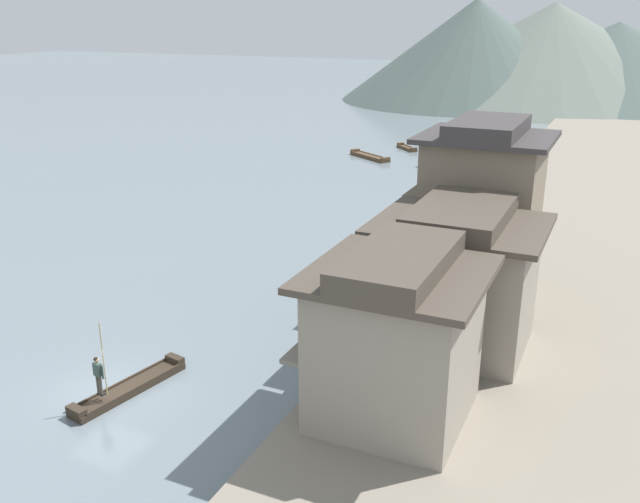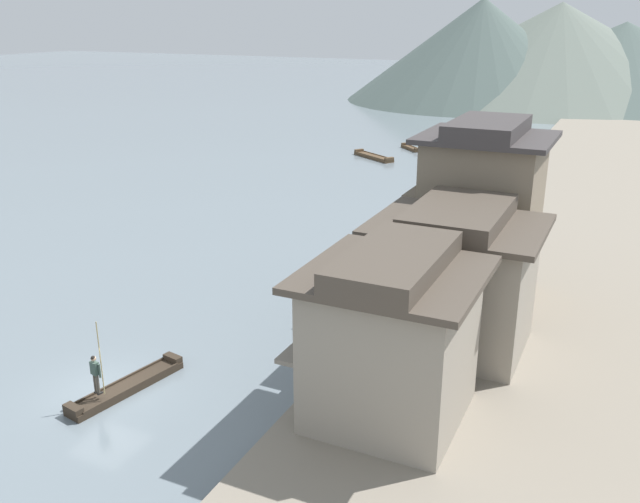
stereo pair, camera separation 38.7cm
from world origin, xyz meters
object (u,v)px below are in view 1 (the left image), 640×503
object	(u,v)px
boat_foreground_poled	(130,388)
house_waterfront_nearest	(396,337)
boat_moored_far	(397,270)
boat_midriver_drifting	(440,165)
boat_moored_nearest	(407,148)
boat_moored_second	(370,157)
boatman_person	(98,371)
house_waterfront_tall	(481,210)
boat_moored_third	(498,163)
house_waterfront_second	(456,277)

from	to	relation	value
boat_foreground_poled	house_waterfront_nearest	bearing A→B (deg)	10.71
boat_moored_far	boat_midriver_drifting	world-z (taller)	boat_moored_far
boat_moored_nearest	boat_moored_second	xyz separation A→B (m)	(-2.00, -6.27, 0.01)
boatman_person	boat_moored_far	world-z (taller)	boatman_person
boat_foreground_poled	house_waterfront_tall	size ratio (longest dim) A/B	0.60
boat_midriver_drifting	boat_foreground_poled	bearing A→B (deg)	-90.02
boat_midriver_drifting	boat_moored_third	bearing A→B (deg)	34.36
boat_moored_nearest	house_waterfront_tall	bearing A→B (deg)	-67.54
boat_midriver_drifting	boat_moored_nearest	bearing A→B (deg)	128.36
house_waterfront_tall	boat_moored_nearest	bearing A→B (deg)	112.46
boat_foreground_poled	house_waterfront_second	bearing A→B (deg)	37.50
boat_moored_third	boat_midriver_drifting	xyz separation A→B (m)	(-5.00, -3.42, 0.01)
house_waterfront_nearest	house_waterfront_tall	size ratio (longest dim) A/B	0.70
boat_moored_third	boat_moored_far	bearing A→B (deg)	-89.05
boat_moored_nearest	house_waterfront_nearest	xyz separation A→B (m)	(15.89, -51.25, 3.50)
boat_moored_nearest	boat_moored_third	size ratio (longest dim) A/B	0.71
house_waterfront_nearest	boat_midriver_drifting	bearing A→B (deg)	103.06
boat_moored_third	house_waterfront_second	xyz separation A→B (m)	(5.75, -41.17, 3.50)
boat_moored_nearest	house_waterfront_second	world-z (taller)	house_waterfront_second
boat_foreground_poled	boat_midriver_drifting	size ratio (longest dim) A/B	1.33
boat_midriver_drifting	house_waterfront_nearest	bearing A→B (deg)	-76.94
boatman_person	boat_moored_far	bearing A→B (deg)	71.87
boat_moored_second	house_waterfront_tall	size ratio (longest dim) A/B	0.60
boat_moored_second	boat_moored_third	world-z (taller)	boat_moored_second
house_waterfront_tall	boat_moored_third	bearing A→B (deg)	98.72
house_waterfront_tall	boat_foreground_poled	bearing A→B (deg)	-125.88
boat_midriver_drifting	house_waterfront_nearest	size ratio (longest dim) A/B	0.64
boat_moored_far	house_waterfront_tall	size ratio (longest dim) A/B	0.41
boat_moored_third	house_waterfront_tall	size ratio (longest dim) A/B	0.49
boat_moored_second	house_waterfront_tall	xyz separation A→B (m)	(18.05, -32.55, 4.79)
boat_moored_nearest	boat_moored_second	size ratio (longest dim) A/B	0.58
boat_moored_nearest	boat_moored_third	xyz separation A→B (m)	(10.67, -3.75, -0.01)
boat_moored_nearest	boat_moored_second	world-z (taller)	boat_moored_second
boat_moored_third	boatman_person	bearing A→B (deg)	-95.90
boat_moored_third	boat_foreground_poled	bearing A→B (deg)	-95.79
boat_moored_nearest	boatman_person	bearing A→B (deg)	-84.31
boat_moored_second	house_waterfront_tall	bearing A→B (deg)	-61.00
boat_foreground_poled	house_waterfront_tall	distance (m)	18.37
boat_midriver_drifting	boat_moored_second	bearing A→B (deg)	173.32
boat_moored_nearest	house_waterfront_nearest	size ratio (longest dim) A/B	0.49
house_waterfront_second	house_waterfront_tall	world-z (taller)	house_waterfront_tall
boat_foreground_poled	boat_moored_third	size ratio (longest dim) A/B	1.23
boat_moored_nearest	boat_moored_second	bearing A→B (deg)	-107.69
boatman_person	boat_moored_nearest	distance (m)	54.77
boat_moored_second	boat_midriver_drifting	world-z (taller)	boat_moored_second
boat_moored_third	boat_moored_far	xyz separation A→B (m)	(0.55, -33.05, 0.17)
house_waterfront_tall	house_waterfront_nearest	bearing A→B (deg)	-90.71
boat_moored_far	house_waterfront_second	distance (m)	10.21
boat_foreground_poled	house_waterfront_second	size ratio (longest dim) A/B	0.73
boat_foreground_poled	house_waterfront_tall	xyz separation A→B (m)	(10.39, 14.37, 4.80)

